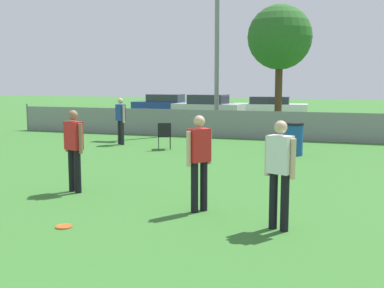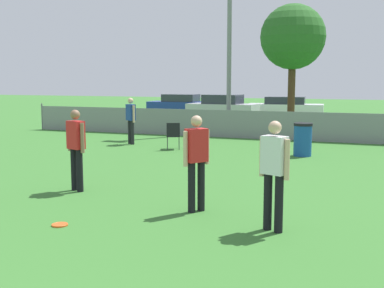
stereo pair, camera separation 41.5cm
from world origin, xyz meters
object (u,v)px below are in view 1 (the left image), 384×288
(spectator_in_blue, at_px, (121,118))
(frisbee_disc, at_px, (64,226))
(trash_bin, at_px, (294,139))
(parked_car_white, at_px, (270,107))
(parked_car_silver, at_px, (208,107))
(folding_chair_sideline, at_px, (164,134))
(player_thrower_red, at_px, (199,157))
(tree_near_pole, at_px, (280,38))
(player_receiver_white, at_px, (280,168))
(player_defender_red, at_px, (74,146))
(parked_car_blue, at_px, (166,105))

(spectator_in_blue, relative_size, frisbee_disc, 6.43)
(trash_bin, relative_size, parked_car_white, 0.21)
(spectator_in_blue, xyz_separation_m, parked_car_white, (2.92, 14.59, -0.29))
(parked_car_silver, bearing_deg, folding_chair_sideline, -76.50)
(player_thrower_red, distance_m, folding_chair_sideline, 7.69)
(tree_near_pole, relative_size, player_thrower_red, 3.29)
(folding_chair_sideline, distance_m, parked_car_white, 15.29)
(player_receiver_white, distance_m, trash_bin, 7.65)
(player_defender_red, distance_m, player_thrower_red, 2.93)
(tree_near_pole, relative_size, spectator_in_blue, 3.34)
(trash_bin, relative_size, parked_car_silver, 0.24)
(player_defender_red, relative_size, spectator_in_blue, 1.02)
(player_thrower_red, xyz_separation_m, spectator_in_blue, (-5.33, 7.54, -0.02))
(tree_near_pole, xyz_separation_m, trash_bin, (1.49, -6.72, -3.61))
(parked_car_white, bearing_deg, parked_car_silver, -144.50)
(player_thrower_red, bearing_deg, parked_car_blue, 59.11)
(player_thrower_red, height_order, trash_bin, player_thrower_red)
(trash_bin, distance_m, parked_car_blue, 18.19)
(player_receiver_white, relative_size, player_defender_red, 1.00)
(parked_car_white, bearing_deg, frisbee_disc, -93.17)
(trash_bin, relative_size, parked_car_blue, 0.23)
(parked_car_blue, height_order, parked_car_white, parked_car_blue)
(trash_bin, bearing_deg, player_thrower_red, -96.75)
(parked_car_blue, bearing_deg, spectator_in_blue, -75.49)
(tree_near_pole, height_order, player_thrower_red, tree_near_pole)
(parked_car_silver, distance_m, parked_car_white, 4.19)
(tree_near_pole, bearing_deg, player_defender_red, -99.55)
(player_thrower_red, bearing_deg, spectator_in_blue, 71.38)
(trash_bin, height_order, parked_car_blue, parked_car_blue)
(player_thrower_red, xyz_separation_m, frisbee_disc, (-1.73, -1.56, -0.95))
(spectator_in_blue, bearing_deg, trash_bin, -152.93)
(player_defender_red, xyz_separation_m, player_thrower_red, (2.87, -0.59, 0.00))
(parked_car_blue, bearing_deg, tree_near_pole, -44.85)
(player_defender_red, distance_m, folding_chair_sideline, 6.33)
(player_thrower_red, bearing_deg, player_receiver_white, -76.40)
(trash_bin, xyz_separation_m, parked_car_white, (-3.23, 15.14, 0.14))
(player_defender_red, height_order, trash_bin, player_defender_red)
(player_receiver_white, xyz_separation_m, player_defender_red, (-4.34, 1.21, 0.00))
(folding_chair_sideline, bearing_deg, parked_car_blue, -91.79)
(tree_near_pole, bearing_deg, parked_car_white, 101.69)
(player_defender_red, height_order, spectator_in_blue, player_defender_red)
(frisbee_disc, xyz_separation_m, parked_car_silver, (-3.87, 20.98, 0.68))
(player_receiver_white, height_order, frisbee_disc, player_receiver_white)
(player_thrower_red, relative_size, parked_car_white, 0.36)
(player_thrower_red, bearing_deg, trash_bin, 29.40)
(trash_bin, xyz_separation_m, parked_car_blue, (-10.18, 15.08, 0.17))
(player_receiver_white, relative_size, trash_bin, 1.68)
(tree_near_pole, distance_m, frisbee_disc, 15.85)
(trash_bin, bearing_deg, parked_car_white, 102.04)
(folding_chair_sideline, bearing_deg, player_thrower_red, 93.03)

